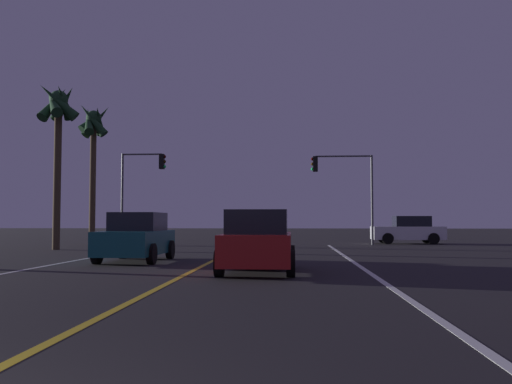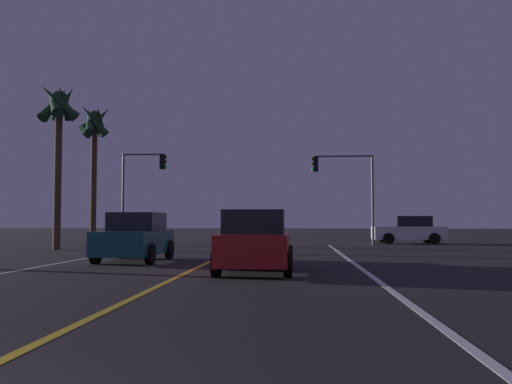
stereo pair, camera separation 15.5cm
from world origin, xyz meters
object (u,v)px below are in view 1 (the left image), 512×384
(car_lead_same_lane, at_px, (258,242))
(traffic_light_near_left, at_px, (143,177))
(palm_tree_left_mid, at_px, (58,116))
(car_crossing_side, at_px, (408,230))
(palm_tree_left_far, at_px, (93,132))
(car_oncoming, at_px, (137,238))
(traffic_light_near_right, at_px, (342,178))

(car_lead_same_lane, height_order, traffic_light_near_left, traffic_light_near_left)
(traffic_light_near_left, bearing_deg, palm_tree_left_mid, -111.76)
(car_crossing_side, bearing_deg, palm_tree_left_far, 7.83)
(car_oncoming, xyz_separation_m, palm_tree_left_mid, (-6.10, 7.22, 5.77))
(car_lead_same_lane, bearing_deg, car_crossing_side, -22.69)
(car_lead_same_lane, distance_m, traffic_light_near_left, 19.41)
(car_crossing_side, distance_m, traffic_light_near_left, 16.56)
(traffic_light_near_right, distance_m, traffic_light_near_left, 11.92)
(traffic_light_near_left, xyz_separation_m, palm_tree_left_far, (-2.85, -0.66, 2.67))
(palm_tree_left_mid, height_order, palm_tree_left_far, palm_tree_left_far)
(car_lead_same_lane, xyz_separation_m, traffic_light_near_left, (-8.05, 17.36, 3.22))
(car_lead_same_lane, bearing_deg, car_oncoming, 49.73)
(car_lead_same_lane, xyz_separation_m, car_oncoming, (-4.48, 3.80, 0.00))
(car_oncoming, height_order, palm_tree_left_mid, palm_tree_left_mid)
(car_oncoming, relative_size, palm_tree_left_mid, 0.52)
(car_lead_same_lane, xyz_separation_m, traffic_light_near_right, (3.86, 17.36, 3.12))
(traffic_light_near_left, bearing_deg, traffic_light_near_right, 0.00)
(car_oncoming, bearing_deg, car_crossing_side, 141.01)
(car_oncoming, height_order, palm_tree_left_far, palm_tree_left_far)
(car_oncoming, bearing_deg, traffic_light_near_right, 148.40)
(traffic_light_near_right, height_order, palm_tree_left_mid, palm_tree_left_mid)
(traffic_light_near_left, bearing_deg, car_oncoming, -75.25)
(car_lead_same_lane, relative_size, car_crossing_side, 1.00)
(car_oncoming, height_order, traffic_light_near_right, traffic_light_near_right)
(car_lead_same_lane, distance_m, palm_tree_left_far, 20.80)
(traffic_light_near_right, distance_m, palm_tree_left_mid, 15.99)
(car_oncoming, bearing_deg, car_lead_same_lane, 49.73)
(palm_tree_left_mid, xyz_separation_m, palm_tree_left_far, (-0.32, 5.68, 0.12))
(traffic_light_near_right, bearing_deg, car_crossing_side, -155.12)
(car_crossing_side, bearing_deg, traffic_light_near_right, 24.88)
(traffic_light_near_left, height_order, palm_tree_left_mid, palm_tree_left_mid)
(car_oncoming, xyz_separation_m, car_crossing_side, (12.56, 15.52, 0.00))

